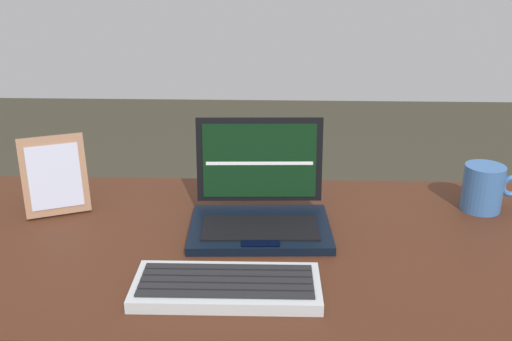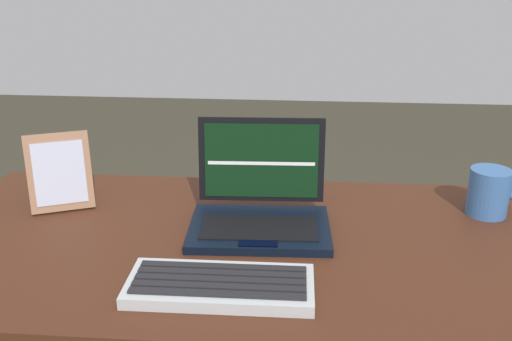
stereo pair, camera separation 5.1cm
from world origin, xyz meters
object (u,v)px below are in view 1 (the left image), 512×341
(photo_frame, at_px, (55,176))
(laptop_front, at_px, (260,208))
(coffee_mug, at_px, (484,188))
(external_keyboard, at_px, (227,286))

(photo_frame, bearing_deg, laptop_front, -6.54)
(photo_frame, relative_size, coffee_mug, 1.31)
(laptop_front, distance_m, photo_frame, 0.45)
(coffee_mug, bearing_deg, laptop_front, -168.38)
(coffee_mug, bearing_deg, photo_frame, -176.93)
(coffee_mug, bearing_deg, external_keyboard, -146.73)
(laptop_front, height_order, external_keyboard, laptop_front)
(photo_frame, xyz_separation_m, coffee_mug, (0.93, 0.05, -0.03))
(external_keyboard, xyz_separation_m, coffee_mug, (0.54, 0.35, 0.04))
(laptop_front, bearing_deg, photo_frame, 173.46)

